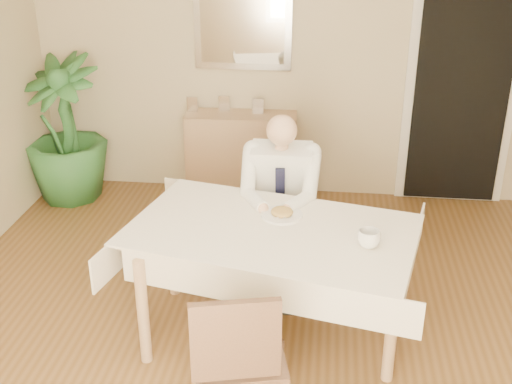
# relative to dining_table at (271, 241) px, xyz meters

# --- Properties ---
(room) EXTENTS (5.00, 5.02, 2.60)m
(room) POSITION_rel_dining_table_xyz_m (-0.10, -0.26, 0.63)
(room) COLOR brown
(room) RESTS_ON ground
(doorway) EXTENTS (0.96, 0.07, 2.10)m
(doorway) POSITION_rel_dining_table_xyz_m (1.45, 2.20, 0.33)
(doorway) COLOR white
(doorway) RESTS_ON ground
(mirror) EXTENTS (0.86, 0.04, 0.76)m
(mirror) POSITION_rel_dining_table_xyz_m (-0.47, 2.21, 0.88)
(mirror) COLOR silver
(mirror) RESTS_ON room
(dining_table) EXTENTS (1.93, 1.39, 0.75)m
(dining_table) POSITION_rel_dining_table_xyz_m (0.00, 0.00, 0.00)
(dining_table) COLOR #A07B57
(dining_table) RESTS_ON ground
(chair_far) EXTENTS (0.47, 0.47, 0.91)m
(chair_far) POSITION_rel_dining_table_xyz_m (0.00, 0.88, -0.16)
(chair_far) COLOR #432D1D
(chair_far) RESTS_ON ground
(chair_near) EXTENTS (0.52, 0.52, 0.91)m
(chair_near) POSITION_rel_dining_table_xyz_m (-0.07, -0.89, -0.16)
(chair_near) COLOR #432D1D
(chair_near) RESTS_ON ground
(seated_man) EXTENTS (0.48, 0.72, 1.24)m
(seated_man) POSITION_rel_dining_table_xyz_m (0.00, 0.59, 0.02)
(seated_man) COLOR white
(seated_man) RESTS_ON ground
(plate) EXTENTS (0.26, 0.26, 0.02)m
(plate) POSITION_rel_dining_table_xyz_m (0.05, 0.18, 0.09)
(plate) COLOR white
(plate) RESTS_ON dining_table
(food) EXTENTS (0.14, 0.14, 0.06)m
(food) POSITION_rel_dining_table_xyz_m (0.05, 0.18, 0.11)
(food) COLOR olive
(food) RESTS_ON dining_table
(knife) EXTENTS (0.01, 0.13, 0.01)m
(knife) POSITION_rel_dining_table_xyz_m (0.09, 0.12, 0.11)
(knife) COLOR silver
(knife) RESTS_ON dining_table
(fork) EXTENTS (0.01, 0.13, 0.01)m
(fork) POSITION_rel_dining_table_xyz_m (0.01, 0.12, 0.11)
(fork) COLOR silver
(fork) RESTS_ON dining_table
(coffee_mug) EXTENTS (0.17, 0.17, 0.10)m
(coffee_mug) POSITION_rel_dining_table_xyz_m (0.57, -0.15, 0.14)
(coffee_mug) COLOR white
(coffee_mug) RESTS_ON dining_table
(sideboard) EXTENTS (1.02, 0.39, 0.80)m
(sideboard) POSITION_rel_dining_table_xyz_m (-0.47, 2.06, -0.27)
(sideboard) COLOR #A07B57
(sideboard) RESTS_ON ground
(photo_frame_left) EXTENTS (0.10, 0.02, 0.14)m
(photo_frame_left) POSITION_rel_dining_table_xyz_m (-0.92, 2.08, 0.20)
(photo_frame_left) COLOR silver
(photo_frame_left) RESTS_ON sideboard
(photo_frame_center) EXTENTS (0.10, 0.02, 0.14)m
(photo_frame_center) POSITION_rel_dining_table_xyz_m (-0.63, 2.14, 0.20)
(photo_frame_center) COLOR silver
(photo_frame_center) RESTS_ON sideboard
(photo_frame_right) EXTENTS (0.10, 0.02, 0.14)m
(photo_frame_right) POSITION_rel_dining_table_xyz_m (-0.32, 2.10, 0.20)
(photo_frame_right) COLOR silver
(photo_frame_right) RESTS_ON sideboard
(potted_palm) EXTENTS (0.95, 0.95, 1.33)m
(potted_palm) POSITION_rel_dining_table_xyz_m (-2.05, 1.85, -0.00)
(potted_palm) COLOR #265926
(potted_palm) RESTS_ON ground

